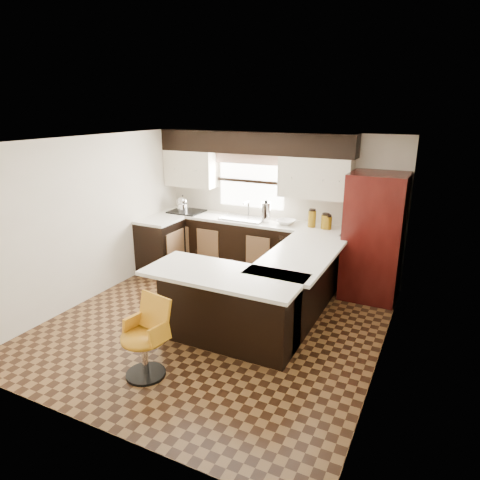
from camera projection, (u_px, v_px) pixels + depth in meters
The scene contains 30 objects.
floor at pixel (216, 323), 5.76m from camera, with size 4.40×4.40×0.00m, color #49301A.
ceiling at pixel (213, 141), 5.04m from camera, with size 4.40×4.40×0.00m, color silver.
wall_back at pixel (278, 204), 7.28m from camera, with size 4.40×4.40×0.00m, color beige.
wall_front at pixel (83, 309), 3.52m from camera, with size 4.40×4.40×0.00m, color beige.
wall_left at pixel (90, 219), 6.28m from camera, with size 4.40×4.40×0.00m, color beige.
wall_right at pixel (388, 264), 4.51m from camera, with size 4.40×4.40×0.00m, color beige.
base_cab_back at pixel (247, 247), 7.44m from camera, with size 3.30×0.60×0.90m, color black.
base_cab_left at pixel (161, 246), 7.45m from camera, with size 0.60×0.70×0.90m, color black.
counter_back at pixel (247, 220), 7.30m from camera, with size 3.30×0.60×0.04m, color silver.
counter_left at pixel (159, 220), 7.31m from camera, with size 0.60×0.70×0.04m, color silver.
soffit at pixel (253, 142), 6.99m from camera, with size 3.40×0.35×0.36m, color black.
upper_cab_left at pixel (191, 168), 7.66m from camera, with size 0.94×0.35×0.64m, color beige.
upper_cab_right at pixel (315, 178), 6.69m from camera, with size 1.14×0.35×0.64m, color beige.
window_pane at pixel (251, 181), 7.37m from camera, with size 1.20×0.02×0.90m, color white.
valance at pixel (250, 159), 7.22m from camera, with size 1.30×0.06×0.18m, color #D19B93.
sink at pixel (244, 218), 7.29m from camera, with size 0.75×0.45×0.03m, color #B2B2B7.
dishwasher at pixel (296, 262), 6.78m from camera, with size 0.58×0.03×0.78m, color black.
cooktop at pixel (187, 211), 7.77m from camera, with size 0.58×0.50×0.03m, color black.
peninsula_long at pixel (296, 287), 5.78m from camera, with size 0.60×1.95×0.90m, color black.
peninsula_return at pixel (229, 309), 5.17m from camera, with size 1.65×0.60×0.90m, color black.
counter_pen_long at pixel (301, 255), 5.62m from camera, with size 0.84×1.95×0.04m, color silver.
counter_pen_return at pixel (223, 275), 4.96m from camera, with size 1.89×0.84×0.04m, color silver.
refrigerator at pixel (374, 237), 6.32m from camera, with size 0.81×0.78×1.89m, color #380B09.
bar_chair at pixel (143, 339), 4.51m from camera, with size 0.47×0.47×0.88m, color #C38118, non-canonical shape.
kettle at pixel (183, 203), 7.76m from camera, with size 0.21×0.21×0.28m, color silver, non-canonical shape.
percolator at pixel (266, 212), 7.09m from camera, with size 0.15×0.15×0.33m, color silver.
mixing_bowl at pixel (286, 222), 6.98m from camera, with size 0.30×0.30×0.07m, color white.
canister_large at pixel (312, 219), 6.79m from camera, with size 0.13×0.13×0.26m, color #83600E.
canister_med at pixel (325, 222), 6.70m from camera, with size 0.14×0.14×0.22m, color #83600E.
canister_small at pixel (327, 223), 6.69m from camera, with size 0.14×0.14×0.20m, color #83600E.
Camera 1 is at (2.56, -4.49, 2.80)m, focal length 32.00 mm.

